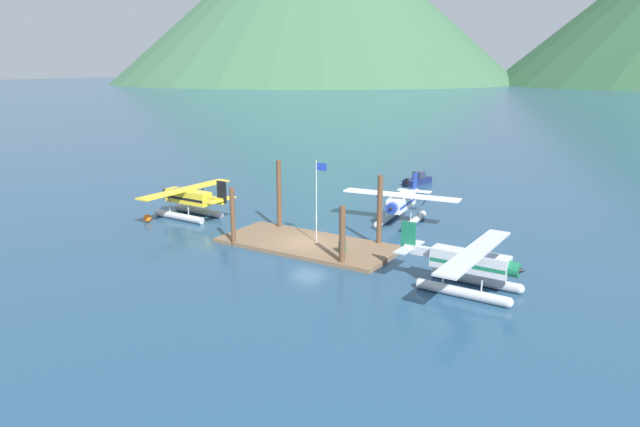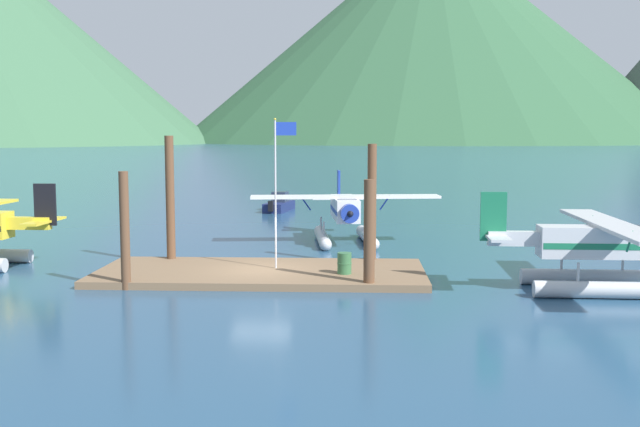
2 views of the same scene
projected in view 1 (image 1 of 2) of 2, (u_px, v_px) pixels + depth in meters
The scene contains 13 objects.
ground_plane at pixel (307, 246), 44.45m from camera, with size 1200.00×1200.00×0.00m, color navy.
dock_platform at pixel (307, 244), 44.41m from camera, with size 13.90×6.18×0.30m, color brown.
piling_near_left at pixel (233, 217), 43.95m from camera, with size 0.37×0.37×4.63m, color brown.
piling_near_right at pixel (342, 236), 39.46m from camera, with size 0.43×0.43×4.32m, color brown.
piling_far_left at pixel (279, 196), 48.16m from camera, with size 0.40×0.40×5.98m, color brown.
piling_far_right at pixel (380, 211), 43.67m from camera, with size 0.41×0.41×5.61m, color brown.
flagpole at pixel (318, 193), 43.32m from camera, with size 0.95×0.10×6.43m.
fuel_drum at pixel (342, 247), 41.79m from camera, with size 0.62×0.62×0.88m.
mooring_buoy at pixel (147, 218), 51.16m from camera, with size 0.71×0.71×0.71m, color orange.
seaplane_silver_stbd_aft at pixel (470, 267), 35.16m from camera, with size 7.98×10.43×3.84m.
seaplane_white_bow_right at pixel (401, 206), 50.59m from camera, with size 10.49×7.96×3.84m.
seaplane_yellow_port_fwd at pixel (188, 200), 52.61m from camera, with size 7.98×10.43×3.84m.
boat_navy_open_north at pixel (418, 180), 67.82m from camera, with size 2.22×4.85×1.50m.
Camera 1 is at (23.06, -35.62, 13.54)m, focal length 32.08 mm.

